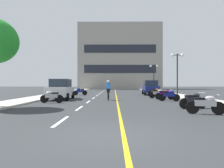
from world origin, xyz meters
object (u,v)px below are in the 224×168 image
object	(u,v)px
parked_car_mid	(151,88)
motorcycle_7	(80,91)
motorcycle_6	(156,92)
cyclist_rider	(108,90)
street_lamp_far	(154,72)
motorcycle_0	(206,104)
motorcycle_1	(193,100)
parked_car_near	(61,89)
street_lamp_mid	(177,64)
motorcycle_4	(165,94)
motorcycle_3	(169,95)
motorcycle_5	(158,93)
motorcycle_2	(52,96)

from	to	relation	value
parked_car_mid	motorcycle_7	world-z (taller)	parked_car_mid
motorcycle_6	cyclist_rider	size ratio (longest dim) A/B	0.96
street_lamp_far	motorcycle_0	xyz separation A→B (m)	(-2.81, -26.03, -3.05)
motorcycle_0	motorcycle_1	bearing A→B (deg)	82.31
parked_car_near	motorcycle_1	distance (m)	11.38
parked_car_near	motorcycle_7	size ratio (longest dim) A/B	2.50
motorcycle_0	cyclist_rider	bearing A→B (deg)	121.13
cyclist_rider	street_lamp_mid	bearing A→B (deg)	36.44
motorcycle_4	motorcycle_7	size ratio (longest dim) A/B	1.00
motorcycle_3	motorcycle_5	size ratio (longest dim) A/B	1.00
motorcycle_4	motorcycle_6	distance (m)	4.56
street_lamp_far	motorcycle_2	size ratio (longest dim) A/B	2.69
motorcycle_6	motorcycle_7	bearing A→B (deg)	167.29
street_lamp_mid	motorcycle_4	world-z (taller)	street_lamp_mid
street_lamp_mid	motorcycle_1	world-z (taller)	street_lamp_mid
motorcycle_0	cyclist_rider	world-z (taller)	cyclist_rider
street_lamp_far	cyclist_rider	size ratio (longest dim) A/B	2.59
parked_car_mid	motorcycle_3	size ratio (longest dim) A/B	2.54
motorcycle_5	motorcycle_6	size ratio (longest dim) A/B	1.00
motorcycle_7	cyclist_rider	size ratio (longest dim) A/B	0.96
motorcycle_0	motorcycle_7	xyz separation A→B (m)	(-8.33, 14.98, 0.00)
motorcycle_1	motorcycle_2	world-z (taller)	same
motorcycle_2	motorcycle_4	bearing A→B (deg)	18.81
cyclist_rider	street_lamp_far	bearing A→B (deg)	67.62
motorcycle_2	motorcycle_5	xyz separation A→B (m)	(8.80, 4.62, 0.00)
motorcycle_3	cyclist_rider	size ratio (longest dim) A/B	0.95
motorcycle_0	motorcycle_1	distance (m)	2.16
street_lamp_mid	parked_car_near	world-z (taller)	street_lamp_mid
motorcycle_5	parked_car_mid	bearing A→B (deg)	86.10
motorcycle_1	motorcycle_4	world-z (taller)	same
cyclist_rider	motorcycle_7	bearing A→B (deg)	116.75
parked_car_mid	motorcycle_4	distance (m)	7.78
motorcycle_2	motorcycle_1	bearing A→B (deg)	-19.52
motorcycle_4	motorcycle_0	bearing A→B (deg)	-91.93
motorcycle_2	motorcycle_7	size ratio (longest dim) A/B	1.00
street_lamp_mid	motorcycle_2	xyz separation A→B (m)	(-11.73, -8.08, -3.13)
motorcycle_1	cyclist_rider	xyz separation A→B (m)	(-4.99, 5.65, 0.41)
street_lamp_mid	parked_car_mid	world-z (taller)	street_lamp_mid
parked_car_near	motorcycle_2	distance (m)	3.38
motorcycle_2	cyclist_rider	bearing A→B (deg)	30.79
parked_car_near	parked_car_mid	xyz separation A→B (m)	(9.44, 7.50, 0.00)
street_lamp_mid	motorcycle_7	size ratio (longest dim) A/B	2.76
street_lamp_far	motorcycle_1	xyz separation A→B (m)	(-2.52, -23.89, -3.05)
motorcycle_0	parked_car_near	bearing A→B (deg)	135.95
motorcycle_0	motorcycle_2	bearing A→B (deg)	148.61
motorcycle_0	motorcycle_2	size ratio (longest dim) A/B	0.98
motorcycle_6	street_lamp_mid	bearing A→B (deg)	9.67
motorcycle_5	street_lamp_far	bearing A→B (deg)	80.13
street_lamp_mid	motorcycle_5	world-z (taller)	street_lamp_mid
parked_car_mid	motorcycle_2	world-z (taller)	parked_car_mid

